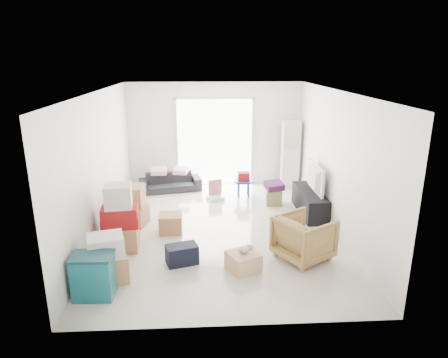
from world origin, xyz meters
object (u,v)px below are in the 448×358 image
object	(u,v)px
tv_console	(310,202)
armchair	(304,236)
sofa	(170,179)
television	(311,188)
ac_tower	(290,154)
wood_crate	(243,261)
ottoman	(274,197)
storage_bins	(94,276)
kids_table	(244,179)

from	to	relation	value
tv_console	armchair	distance (m)	2.15
sofa	armchair	world-z (taller)	armchair
tv_console	television	xyz separation A→B (m)	(0.00, 0.00, 0.32)
ac_tower	wood_crate	distance (m)	4.63
sofa	armchair	xyz separation A→B (m)	(2.52, -3.77, 0.11)
ac_tower	ottoman	size ratio (longest dim) A/B	4.93
tv_console	ottoman	xyz separation A→B (m)	(-0.69, 0.58, -0.07)
television	armchair	size ratio (longest dim) A/B	1.25
armchair	storage_bins	xyz separation A→B (m)	(-3.25, -0.96, -0.09)
sofa	storage_bins	bearing A→B (deg)	-110.68
armchair	ottoman	distance (m)	2.63
storage_bins	wood_crate	distance (m)	2.29
television	storage_bins	size ratio (longest dim) A/B	1.60
ottoman	wood_crate	xyz separation A→B (m)	(-1.02, -2.96, -0.03)
ac_tower	tv_console	distance (m)	1.98
kids_table	wood_crate	xyz separation A→B (m)	(-0.37, -3.54, -0.29)
ac_tower	storage_bins	distance (m)	6.24
ac_tower	tv_console	world-z (taller)	ac_tower
kids_table	wood_crate	bearing A→B (deg)	-95.92
armchair	television	bearing A→B (deg)	-49.08
armchair	kids_table	bearing A→B (deg)	-19.34
storage_bins	kids_table	world-z (taller)	storage_bins
storage_bins	wood_crate	xyz separation A→B (m)	(2.19, 0.62, -0.18)
sofa	storage_bins	distance (m)	4.79
television	sofa	size ratio (longest dim) A/B	0.68
armchair	kids_table	world-z (taller)	armchair
ac_tower	tv_console	bearing A→B (deg)	-88.47
sofa	ottoman	world-z (taller)	sofa
tv_console	ottoman	size ratio (longest dim) A/B	4.26
tv_console	wood_crate	xyz separation A→B (m)	(-1.71, -2.39, -0.10)
ac_tower	wood_crate	xyz separation A→B (m)	(-1.66, -4.26, -0.72)
tv_console	ottoman	world-z (taller)	tv_console
sofa	tv_console	bearing A→B (deg)	-40.45
ac_tower	kids_table	bearing A→B (deg)	-150.88
ac_tower	television	bearing A→B (deg)	-88.47
ottoman	wood_crate	world-z (taller)	ottoman
tv_console	wood_crate	distance (m)	2.93
ottoman	kids_table	bearing A→B (deg)	138.16
television	wood_crate	size ratio (longest dim) A/B	2.32
storage_bins	kids_table	bearing A→B (deg)	58.40
storage_bins	kids_table	xyz separation A→B (m)	(2.56, 4.16, 0.11)
storage_bins	tv_console	bearing A→B (deg)	37.63
television	sofa	world-z (taller)	television
sofa	ottoman	size ratio (longest dim) A/B	4.38
tv_console	storage_bins	xyz separation A→B (m)	(-3.90, -3.01, 0.08)
kids_table	wood_crate	size ratio (longest dim) A/B	1.37
television	ottoman	distance (m)	0.98
ac_tower	television	distance (m)	1.90
ac_tower	kids_table	xyz separation A→B (m)	(-1.29, -0.72, -0.44)
television	storage_bins	distance (m)	4.93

